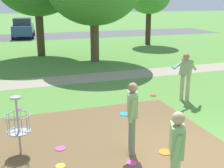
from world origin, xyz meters
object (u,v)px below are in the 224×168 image
(frisbee_near_basket, at_px, (153,95))
(disc_golf_basket, at_px, (15,123))
(frisbee_scattered_b, at_px, (18,109))
(player_foreground_watching, at_px, (176,153))
(frisbee_mid_grass, at_px, (60,149))
(player_throwing, at_px, (132,114))
(player_waiting_right, at_px, (186,74))
(frisbee_far_right, at_px, (60,166))
(frisbee_far_left, at_px, (132,163))
(parked_car_center_left, at_px, (23,28))

(frisbee_near_basket, bearing_deg, disc_golf_basket, -150.10)
(frisbee_scattered_b, bearing_deg, frisbee_near_basket, -2.24)
(player_foreground_watching, xyz_separation_m, frisbee_mid_grass, (-1.57, 2.57, -0.96))
(player_throwing, xyz_separation_m, frisbee_mid_grass, (-1.55, 0.72, -0.96))
(player_waiting_right, distance_m, frisbee_near_basket, 1.52)
(frisbee_near_basket, distance_m, frisbee_far_right, 5.55)
(disc_golf_basket, height_order, player_waiting_right, player_waiting_right)
(frisbee_near_basket, height_order, frisbee_far_right, same)
(player_waiting_right, relative_size, frisbee_far_left, 7.46)
(disc_golf_basket, relative_size, frisbee_scattered_b, 6.67)
(player_waiting_right, xyz_separation_m, frisbee_far_left, (-3.39, -3.28, -0.98))
(disc_golf_basket, relative_size, frisbee_far_left, 6.07)
(frisbee_near_basket, distance_m, frisbee_scattered_b, 4.84)
(player_throwing, xyz_separation_m, player_waiting_right, (3.21, 2.83, 0.02))
(frisbee_near_basket, bearing_deg, player_foreground_watching, -113.46)
(player_throwing, distance_m, player_waiting_right, 4.27)
(player_throwing, height_order, frisbee_scattered_b, player_throwing)
(frisbee_near_basket, height_order, frisbee_scattered_b, same)
(player_foreground_watching, bearing_deg, frisbee_far_right, 133.36)
(parked_car_center_left, bearing_deg, player_waiting_right, -78.04)
(frisbee_far_right, height_order, parked_car_center_left, parked_car_center_left)
(player_throwing, bearing_deg, frisbee_near_basket, 56.65)
(frisbee_scattered_b, bearing_deg, frisbee_far_right, -79.43)
(frisbee_far_right, relative_size, frisbee_scattered_b, 1.00)
(disc_golf_basket, bearing_deg, frisbee_near_basket, 29.90)
(player_waiting_right, bearing_deg, frisbee_far_right, -149.46)
(player_foreground_watching, relative_size, frisbee_far_left, 7.46)
(player_foreground_watching, relative_size, frisbee_scattered_b, 8.21)
(player_waiting_right, bearing_deg, player_foreground_watching, -124.22)
(frisbee_far_right, bearing_deg, player_foreground_watching, -46.64)
(frisbee_near_basket, relative_size, frisbee_scattered_b, 1.08)
(player_foreground_watching, height_order, player_throwing, same)
(frisbee_mid_grass, height_order, parked_car_center_left, parked_car_center_left)
(frisbee_near_basket, bearing_deg, frisbee_scattered_b, 177.76)
(player_foreground_watching, relative_size, frisbee_far_right, 8.21)
(frisbee_mid_grass, height_order, frisbee_far_right, same)
(frisbee_mid_grass, distance_m, frisbee_far_right, 0.78)
(parked_car_center_left, bearing_deg, frisbee_scattered_b, -93.38)
(player_foreground_watching, xyz_separation_m, player_waiting_right, (3.18, 4.68, 0.02))
(frisbee_scattered_b, bearing_deg, player_throwing, -58.16)
(player_foreground_watching, distance_m, frisbee_far_right, 2.65)
(disc_golf_basket, height_order, player_throwing, player_throwing)
(disc_golf_basket, relative_size, frisbee_far_right, 6.68)
(player_foreground_watching, distance_m, frisbee_near_basket, 6.11)
(disc_golf_basket, distance_m, player_throwing, 2.66)
(frisbee_mid_grass, xyz_separation_m, frisbee_scattered_b, (-0.86, 3.16, 0.00))
(player_waiting_right, bearing_deg, parked_car_center_left, 101.96)
(player_throwing, relative_size, frisbee_mid_grass, 6.99)
(player_waiting_right, height_order, parked_car_center_left, parked_car_center_left)
(player_throwing, xyz_separation_m, frisbee_scattered_b, (-2.41, 3.88, -0.96))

